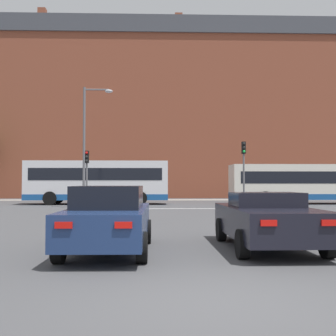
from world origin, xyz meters
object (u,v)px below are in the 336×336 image
traffic_light_near_right (244,163)px  bus_crossing_trailing (309,183)px  bus_crossing_lead (98,181)px  pedestrian_waiting (119,189)px  traffic_light_near_left (87,169)px  car_saloon_left (109,218)px  car_roadster_right (267,220)px  traffic_light_far_left (114,174)px  street_lamp_junction (89,135)px

traffic_light_near_right → bus_crossing_trailing: bearing=37.8°
bus_crossing_lead → pedestrian_waiting: 8.70m
traffic_light_near_left → car_saloon_left: bearing=-79.1°
car_saloon_left → bus_crossing_lead: bus_crossing_lead is taller
car_roadster_right → traffic_light_near_left: size_ratio=1.23×
traffic_light_near_right → traffic_light_far_left: bearing=128.9°
bus_crossing_lead → traffic_light_near_left: (-0.04, -4.88, 0.76)m
car_roadster_right → bus_crossing_trailing: bearing=66.9°
car_saloon_left → bus_crossing_trailing: bearing=60.5°
bus_crossing_trailing → traffic_light_near_left: bearing=-73.0°
bus_crossing_trailing → street_lamp_junction: street_lamp_junction is taller
traffic_light_near_left → traffic_light_near_right: bearing=1.6°
traffic_light_far_left → traffic_light_near_left: bearing=-92.5°
bus_crossing_lead → traffic_light_near_left: bearing=-0.5°
traffic_light_near_right → car_roadster_right: bearing=-100.2°
car_roadster_right → bus_crossing_lead: bearing=107.9°
traffic_light_far_left → street_lamp_junction: street_lamp_junction is taller
bus_crossing_lead → street_lamp_junction: bearing=1.0°
bus_crossing_lead → car_roadster_right: bearing=18.2°
bus_crossing_trailing → traffic_light_far_left: 17.47m
traffic_light_near_left → street_lamp_junction: 2.20m
traffic_light_near_left → pedestrian_waiting: 13.62m
street_lamp_junction → pedestrian_waiting: (0.81, 13.60, -3.67)m
bus_crossing_lead → traffic_light_far_left: 7.52m
car_saloon_left → pedestrian_waiting: size_ratio=2.63×
traffic_light_near_right → street_lamp_junction: 10.31m
street_lamp_junction → pedestrian_waiting: bearing=86.6°
traffic_light_far_left → street_lamp_junction: 12.66m
bus_crossing_trailing → traffic_light_near_right: (-6.10, -4.73, 1.29)m
car_saloon_left → pedestrian_waiting: pedestrian_waiting is taller
bus_crossing_trailing → traffic_light_near_right: traffic_light_near_right is taller
pedestrian_waiting → bus_crossing_trailing: bearing=116.6°
car_roadster_right → bus_crossing_lead: size_ratio=0.43×
car_roadster_right → traffic_light_far_left: traffic_light_far_left is taller
traffic_light_near_left → street_lamp_junction: (0.13, -0.10, 2.19)m
car_saloon_left → pedestrian_waiting: (-2.40, 30.78, 0.24)m
bus_crossing_lead → bus_crossing_trailing: bearing=90.5°
traffic_light_near_right → pedestrian_waiting: bearing=125.2°
bus_crossing_lead → pedestrian_waiting: bus_crossing_lead is taller
street_lamp_junction → pedestrian_waiting: size_ratio=4.46×
traffic_light_near_right → traffic_light_far_left: size_ratio=1.20×
bus_crossing_trailing → bus_crossing_lead: bearing=-89.5°
car_roadster_right → traffic_light_near_right: traffic_light_near_right is taller
bus_crossing_lead → traffic_light_far_left: size_ratio=2.93×
car_roadster_right → traffic_light_near_right: (3.07, 17.16, 2.20)m
bus_crossing_trailing → traffic_light_near_right: bearing=-52.2°
bus_crossing_lead → traffic_light_far_left: (0.51, 7.47, 0.71)m
car_saloon_left → bus_crossing_lead: bearing=99.3°
bus_crossing_lead → pedestrian_waiting: bearing=174.1°
street_lamp_junction → traffic_light_near_left: bearing=141.4°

